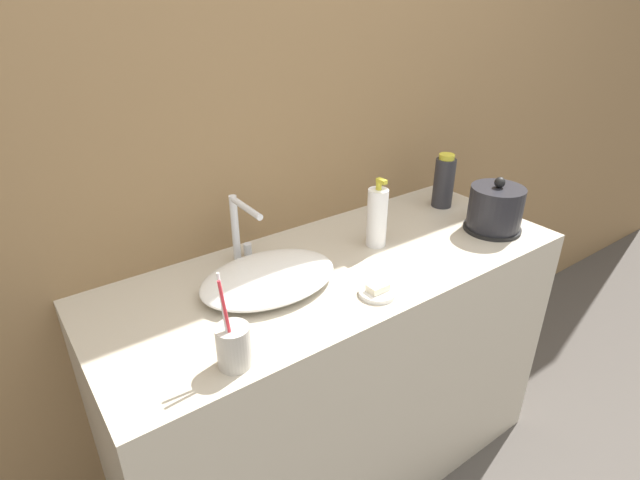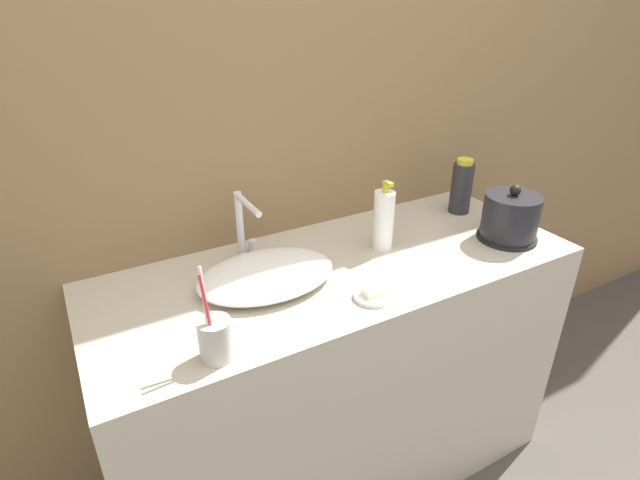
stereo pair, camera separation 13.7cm
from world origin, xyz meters
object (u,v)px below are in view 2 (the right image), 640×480
Objects in this scene: faucet at (244,222)px; lotion_bottle at (383,220)px; shampoo_bottle at (461,187)px; toothbrush_cup at (215,339)px; electric_kettle at (510,219)px.

lotion_bottle is (0.39, -0.15, -0.02)m from faucet.
toothbrush_cup is at bearing -161.90° from shampoo_bottle.
lotion_bottle is at bearing 159.07° from electric_kettle.
faucet is at bearing 159.36° from lotion_bottle.
electric_kettle is 0.41m from lotion_bottle.
lotion_bottle is at bearing -20.64° from faucet.
shampoo_bottle is at bearing 86.03° from electric_kettle.
lotion_bottle reaches higher than shampoo_bottle.
toothbrush_cup is at bearing -119.99° from faucet.
shampoo_bottle is (1.01, 0.33, 0.04)m from toothbrush_cup.
electric_kettle is (0.77, -0.29, -0.05)m from faucet.
toothbrush_cup is at bearing -174.57° from electric_kettle.
electric_kettle is at bearing 5.43° from toothbrush_cup.
faucet is at bearing 159.22° from electric_kettle.
shampoo_bottle is (0.40, 0.09, 0.00)m from lotion_bottle.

